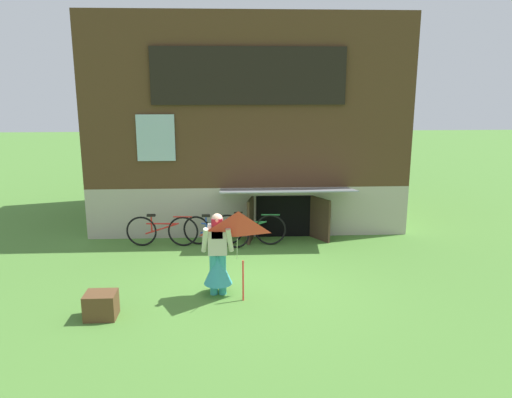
# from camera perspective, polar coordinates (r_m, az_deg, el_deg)

# --- Properties ---
(ground_plane) EXTENTS (60.00, 60.00, 0.00)m
(ground_plane) POSITION_cam_1_polar(r_m,az_deg,el_deg) (9.85, -0.10, -9.59)
(ground_plane) COLOR #4C7F33
(log_house) EXTENTS (8.00, 5.67, 5.41)m
(log_house) POSITION_cam_1_polar(r_m,az_deg,el_deg) (14.39, -1.16, 8.82)
(log_house) COLOR #ADA393
(log_house) RESTS_ON ground_plane
(person) EXTENTS (0.61, 0.52, 1.53)m
(person) POSITION_cam_1_polar(r_m,az_deg,el_deg) (9.19, -4.36, -7.03)
(person) COLOR teal
(person) RESTS_ON ground_plane
(kite) EXTENTS (0.98, 0.94, 1.61)m
(kite) POSITION_cam_1_polar(r_m,az_deg,el_deg) (8.47, -1.99, -4.21)
(kite) COLOR red
(kite) RESTS_ON ground_plane
(bicycle_green) EXTENTS (1.76, 0.16, 0.80)m
(bicycle_green) POSITION_cam_1_polar(r_m,az_deg,el_deg) (11.96, -0.81, -3.43)
(bicycle_green) COLOR black
(bicycle_green) RESTS_ON ground_plane
(bicycle_blue) EXTENTS (1.58, 0.58, 0.75)m
(bicycle_blue) POSITION_cam_1_polar(r_m,az_deg,el_deg) (11.90, -4.60, -3.67)
(bicycle_blue) COLOR black
(bicycle_blue) RESTS_ON ground_plane
(bicycle_red) EXTENTS (1.71, 0.15, 0.78)m
(bicycle_red) POSITION_cam_1_polar(r_m,az_deg,el_deg) (12.07, -10.60, -3.55)
(bicycle_red) COLOR black
(bicycle_red) RESTS_ON ground_plane
(wooden_crate) EXTENTS (0.51, 0.43, 0.43)m
(wooden_crate) POSITION_cam_1_polar(r_m,az_deg,el_deg) (8.85, -17.16, -11.44)
(wooden_crate) COLOR brown
(wooden_crate) RESTS_ON ground_plane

